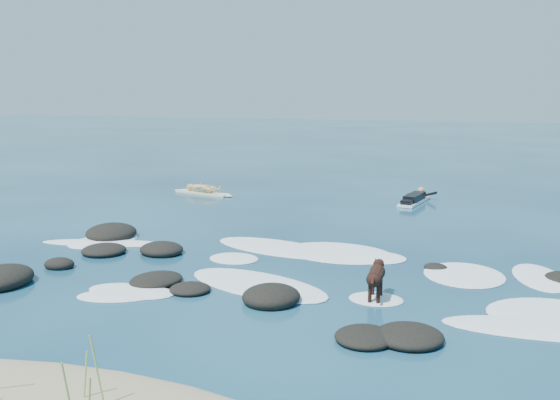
% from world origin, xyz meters
% --- Properties ---
extents(ground, '(160.00, 160.00, 0.00)m').
position_xyz_m(ground, '(0.00, 0.00, 0.00)').
color(ground, '#0A2642').
rests_on(ground, ground).
extents(dune_grass, '(3.09, 1.86, 1.11)m').
position_xyz_m(dune_grass, '(-0.31, -7.86, 0.57)').
color(dune_grass, '#82A951').
rests_on(dune_grass, ground).
extents(reef_rocks, '(14.15, 7.68, 0.52)m').
position_xyz_m(reef_rocks, '(-2.99, -1.64, 0.10)').
color(reef_rocks, black).
rests_on(reef_rocks, ground).
extents(breaking_foam, '(14.60, 6.81, 0.12)m').
position_xyz_m(breaking_foam, '(1.23, 0.13, 0.01)').
color(breaking_foam, white).
rests_on(breaking_foam, ground).
extents(standing_surfer_rig, '(2.96, 1.04, 1.69)m').
position_xyz_m(standing_surfer_rig, '(-6.36, 9.16, 0.67)').
color(standing_surfer_rig, '#EEECBE').
rests_on(standing_surfer_rig, ground).
extents(paddling_surfer_rig, '(1.22, 2.76, 0.48)m').
position_xyz_m(paddling_surfer_rig, '(2.02, 10.02, 0.16)').
color(paddling_surfer_rig, white).
rests_on(paddling_surfer_rig, ground).
extents(dog, '(0.36, 1.23, 0.78)m').
position_xyz_m(dog, '(2.81, -1.49, 0.52)').
color(dog, black).
rests_on(dog, ground).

